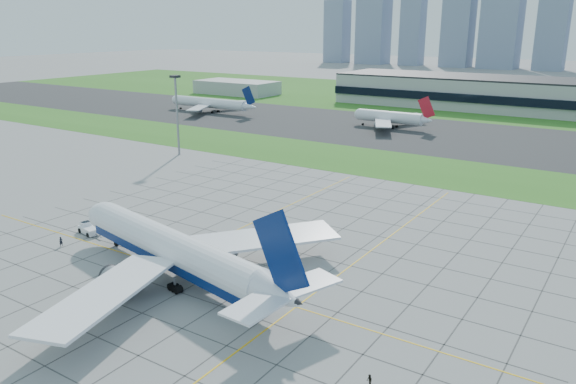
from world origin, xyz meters
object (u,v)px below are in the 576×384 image
at_px(crew_far, 369,381).
at_px(distant_jet_0, 210,103).
at_px(light_mast, 177,105).
at_px(pushback_tug, 89,229).
at_px(airliner, 174,250).
at_px(crew_near, 61,242).
at_px(distant_jet_1, 391,117).

height_order(crew_far, distant_jet_0, distant_jet_0).
distance_m(light_mast, pushback_tug, 74.63).
relative_size(light_mast, airliner, 0.45).
xyz_separation_m(light_mast, airliner, (65.49, -69.32, -11.26)).
xyz_separation_m(airliner, crew_near, (-28.15, -1.84, -3.98)).
bearing_deg(airliner, crew_far, -1.41).
distance_m(light_mast, distant_jet_1, 93.40).
relative_size(pushback_tug, crew_near, 4.16).
distance_m(light_mast, airliner, 96.03).
distance_m(light_mast, distant_jet_0, 94.37).
distance_m(airliner, crew_far, 41.32).
height_order(pushback_tug, crew_near, pushback_tug).
height_order(light_mast, pushback_tug, light_mast).
relative_size(crew_near, crew_far, 1.22).
distance_m(airliner, distant_jet_1, 156.12).
bearing_deg(crew_far, airliner, -149.67).
relative_size(airliner, crew_near, 30.05).
height_order(pushback_tug, crew_far, pushback_tug).
height_order(light_mast, crew_far, light_mast).
distance_m(light_mast, crew_near, 81.80).
height_order(light_mast, airliner, light_mast).
distance_m(crew_near, crew_far, 68.60).
bearing_deg(distant_jet_0, crew_near, -58.63).
relative_size(light_mast, distant_jet_1, 0.60).
height_order(light_mast, crew_near, light_mast).
xyz_separation_m(light_mast, distant_jet_1, (38.25, 84.41, -11.70)).
relative_size(pushback_tug, crew_far, 5.09).
height_order(airliner, crew_far, airliner).
relative_size(airliner, distant_jet_0, 1.15).
height_order(distant_jet_0, distant_jet_1, same).
relative_size(pushback_tug, distant_jet_0, 0.16).
bearing_deg(crew_near, pushback_tug, 26.04).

